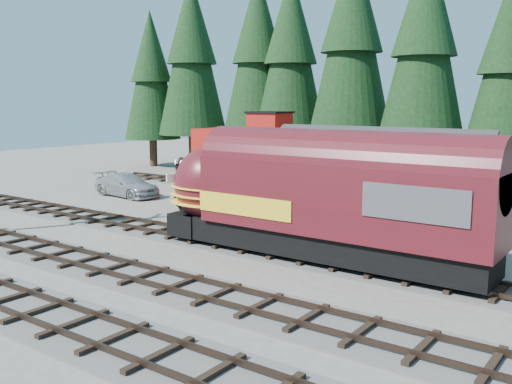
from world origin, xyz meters
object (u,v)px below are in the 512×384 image
Objects in this scene: caboose at (258,155)px; pickup_truck_a at (227,197)px; locomotive at (307,203)px; depot at (352,173)px; pickup_truck_b at (127,185)px.

caboose is 1.64× the size of pickup_truck_a.
depot is at bearing 99.97° from locomotive.
caboose is at bearing 17.75° from pickup_truck_a.
depot reaches higher than pickup_truck_b.
pickup_truck_a is 1.16× the size of pickup_truck_b.
pickup_truck_b is at bearing -129.80° from caboose.
pickup_truck_b is at bearing 179.73° from depot.
pickup_truck_a is (3.21, -7.73, -1.82)m from caboose.
depot is 13.70m from caboose.
depot is 17.77m from pickup_truck_b.
depot is 1.21× the size of caboose.
locomotive is at bearing -80.03° from depot.
locomotive is 2.79× the size of pickup_truck_b.
pickup_truck_a is (-8.25, -0.23, -2.07)m from depot.
pickup_truck_b is (-6.18, -7.42, -1.91)m from caboose.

